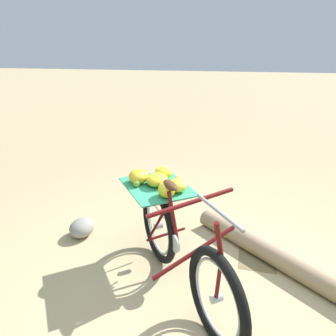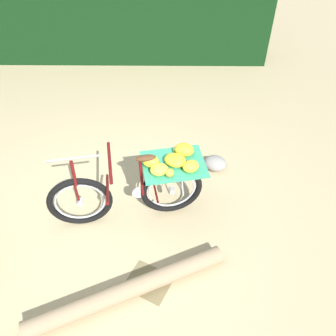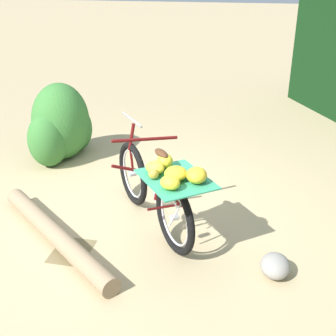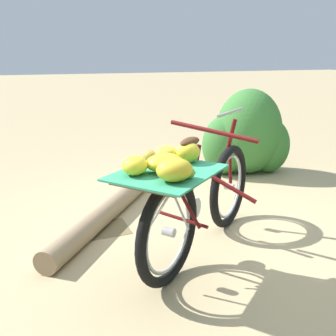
{
  "view_description": "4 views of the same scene",
  "coord_description": "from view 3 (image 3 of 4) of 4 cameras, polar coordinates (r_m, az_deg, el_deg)",
  "views": [
    {
      "loc": [
        2.05,
        0.25,
        1.97
      ],
      "look_at": [
        -0.57,
        -0.39,
        0.97
      ],
      "focal_mm": 34.02,
      "sensor_mm": 36.0,
      "label": 1
    },
    {
      "loc": [
        -1.79,
        1.98,
        3.33
      ],
      "look_at": [
        -0.54,
        -0.41,
        0.77
      ],
      "focal_mm": 37.11,
      "sensor_mm": 36.0,
      "label": 2
    },
    {
      "loc": [
        -4.0,
        -1.14,
        2.51
      ],
      "look_at": [
        -0.56,
        -0.42,
        0.88
      ],
      "focal_mm": 46.74,
      "sensor_mm": 36.0,
      "label": 3
    },
    {
      "loc": [
        -1.41,
        -2.62,
        1.47
      ],
      "look_at": [
        -0.54,
        -0.46,
        0.79
      ],
      "focal_mm": 41.52,
      "sensor_mm": 36.0,
      "label": 4
    }
  ],
  "objects": [
    {
      "name": "fallen_log",
      "position": [
        4.5,
        -14.44,
        -8.44
      ],
      "size": [
        1.43,
        1.71,
        0.19
      ],
      "primitive_type": "cylinder",
      "rotation": [
        0.0,
        1.57,
        0.89
      ],
      "color": "#937A5B",
      "rests_on": "ground_plane"
    },
    {
      "name": "bicycle",
      "position": [
        4.36,
        -1.47,
        -2.59
      ],
      "size": [
        1.59,
        1.33,
        1.03
      ],
      "rotation": [
        0.0,
        0.0,
        0.66
      ],
      "color": "black",
      "rests_on": "ground_plane"
    },
    {
      "name": "path_stone",
      "position": [
        4.07,
        13.79,
        -12.28
      ],
      "size": [
        0.31,
        0.26,
        0.2
      ],
      "primitive_type": "ellipsoid",
      "color": "gray",
      "rests_on": "ground_plane"
    },
    {
      "name": "shrub_cluster",
      "position": [
        6.28,
        -13.81,
        5.3
      ],
      "size": [
        1.13,
        0.77,
        1.07
      ],
      "color": "#387533",
      "rests_on": "ground_plane"
    },
    {
      "name": "ground_plane",
      "position": [
        4.86,
        -3.56,
        -6.21
      ],
      "size": [
        60.0,
        60.0,
        0.0
      ],
      "primitive_type": "plane",
      "color": "tan"
    },
    {
      "name": "leaf_litter_patch",
      "position": [
        4.39,
        -12.46,
        -10.53
      ],
      "size": [
        0.44,
        0.36,
        0.01
      ],
      "primitive_type": "cube",
      "color": "olive",
      "rests_on": "ground_plane"
    }
  ]
}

